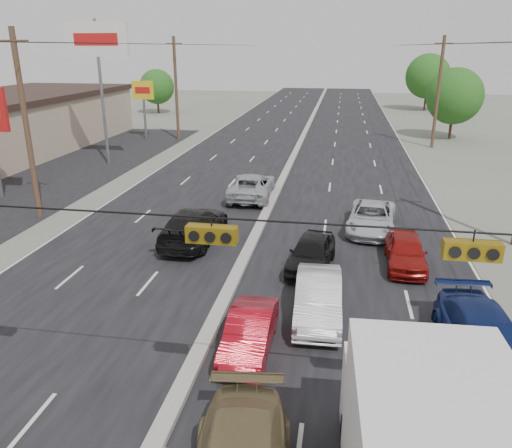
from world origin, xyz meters
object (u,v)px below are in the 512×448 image
(utility_pole_right_c, at_px, (438,92))
(queue_car_d, at_px, (484,340))
(pole_sign_billboard, at_px, (97,49))
(utility_pole_left_b, at_px, (26,125))
(oncoming_far, at_px, (252,186))
(queue_car_c, at_px, (372,218))
(tree_right_mid, at_px, (455,96))
(utility_pole_left_c, at_px, (176,88))
(tree_right_far, at_px, (428,76))
(tree_left_far, at_px, (157,87))
(pole_sign_far, at_px, (143,95))
(queue_car_b, at_px, (318,298))
(queue_car_e, at_px, (406,252))
(red_sedan, at_px, (249,333))
(queue_car_a, at_px, (311,253))
(oncoming_near, at_px, (194,226))

(utility_pole_right_c, xyz_separation_m, queue_car_d, (-3.97, -35.35, -4.33))
(pole_sign_billboard, bearing_deg, utility_pole_left_b, -81.25)
(pole_sign_billboard, bearing_deg, oncoming_far, -29.34)
(utility_pole_left_b, xyz_separation_m, utility_pole_right_c, (25.00, 25.00, 0.00))
(queue_car_c, bearing_deg, tree_right_mid, 78.39)
(utility_pole_right_c, bearing_deg, pole_sign_billboard, -156.04)
(utility_pole_left_c, xyz_separation_m, tree_right_far, (28.50, 30.00, -0.15))
(utility_pole_right_c, bearing_deg, tree_left_far, 149.90)
(tree_left_far, bearing_deg, pole_sign_far, -73.30)
(utility_pole_left_c, height_order, queue_car_c, utility_pole_left_c)
(pole_sign_far, distance_m, tree_right_mid, 31.40)
(queue_car_b, height_order, queue_car_d, queue_car_d)
(utility_pole_left_c, xyz_separation_m, queue_car_e, (19.50, -28.51, -4.41))
(queue_car_e, bearing_deg, utility_pole_left_b, 171.13)
(red_sedan, distance_m, queue_car_a, 6.70)
(pole_sign_billboard, xyz_separation_m, queue_car_e, (21.50, -16.51, -8.17))
(oncoming_far, bearing_deg, utility_pole_right_c, -127.44)
(utility_pole_left_b, bearing_deg, queue_car_c, 2.57)
(pole_sign_billboard, relative_size, oncoming_far, 1.98)
(pole_sign_billboard, bearing_deg, queue_car_c, -31.02)
(utility_pole_left_b, xyz_separation_m, pole_sign_billboard, (-2.00, 13.00, 3.76))
(tree_left_far, bearing_deg, queue_car_d, -61.12)
(red_sedan, height_order, oncoming_far, oncoming_far)
(red_sedan, xyz_separation_m, queue_car_d, (7.02, 0.59, 0.13))
(tree_right_far, bearing_deg, tree_left_far, -165.26)
(tree_right_far, distance_m, queue_car_b, 64.83)
(tree_right_far, relative_size, oncoming_far, 1.47)
(utility_pole_left_b, relative_size, red_sedan, 2.58)
(tree_right_mid, height_order, tree_right_far, tree_right_far)
(tree_left_far, distance_m, queue_car_c, 52.26)
(tree_left_far, relative_size, queue_car_d, 1.15)
(utility_pole_left_b, xyz_separation_m, queue_car_c, (18.26, 0.82, -4.41))
(utility_pole_left_c, bearing_deg, red_sedan, -68.71)
(tree_left_far, bearing_deg, queue_car_e, -59.13)
(tree_right_far, xyz_separation_m, queue_car_a, (-13.00, -59.41, -4.24))
(oncoming_near, bearing_deg, red_sedan, 118.46)
(pole_sign_billboard, xyz_separation_m, oncoming_far, (13.10, -7.36, -8.10))
(tree_right_mid, relative_size, tree_right_far, 0.88)
(tree_right_mid, xyz_separation_m, red_sedan, (-13.49, -40.94, -3.70))
(pole_sign_billboard, xyz_separation_m, tree_left_far, (-7.50, 32.00, -5.15))
(queue_car_a, relative_size, queue_car_d, 0.79)
(red_sedan, relative_size, queue_car_a, 0.93)
(utility_pole_left_c, distance_m, pole_sign_far, 3.57)
(utility_pole_left_c, xyz_separation_m, red_sedan, (14.01, -35.94, -4.47))
(oncoming_near, bearing_deg, tree_right_far, -106.31)
(pole_sign_billboard, distance_m, tree_right_mid, 34.35)
(utility_pole_left_c, distance_m, tree_right_mid, 27.96)
(pole_sign_far, height_order, queue_car_c, pole_sign_far)
(queue_car_c, bearing_deg, tree_right_far, 85.26)
(tree_right_mid, bearing_deg, queue_car_b, -106.64)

